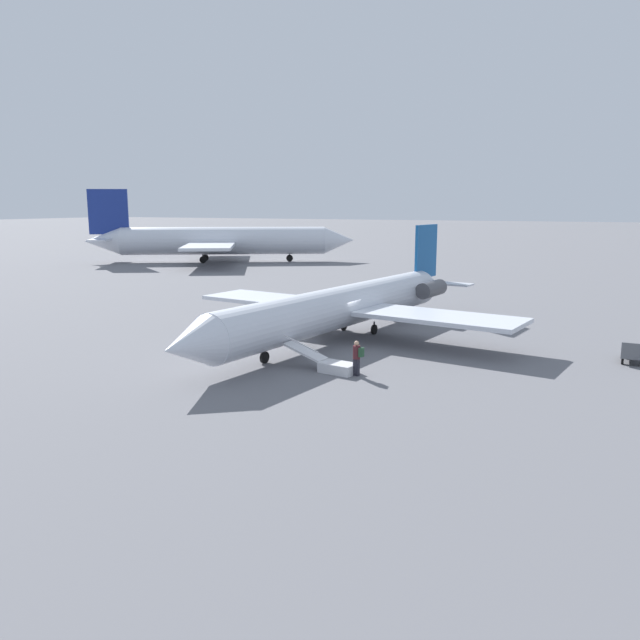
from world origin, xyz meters
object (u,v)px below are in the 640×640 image
object	(u,v)px
airplane_main	(348,305)
boarding_stairs	(331,364)
luggage_cart	(632,354)
passenger	(357,356)
airplane_far_right	(218,241)

from	to	relation	value
airplane_main	boarding_stairs	distance (m)	8.86
boarding_stairs	luggage_cart	xyz separation A→B (m)	(-8.36, 13.73, 0.09)
airplane_main	luggage_cart	xyz separation A→B (m)	(-0.02, 16.24, -1.55)
airplane_main	luggage_cart	world-z (taller)	airplane_main
boarding_stairs	airplane_main	bearing A→B (deg)	-63.97
passenger	airplane_main	bearing A→B (deg)	-55.81
airplane_far_right	boarding_stairs	world-z (taller)	airplane_far_right
boarding_stairs	luggage_cart	world-z (taller)	boarding_stairs
airplane_main	passenger	size ratio (longest dim) A/B	16.76
airplane_main	airplane_far_right	world-z (taller)	airplane_far_right
airplane_far_right	passenger	xyz separation A→B (m)	(49.00, 40.85, -2.11)
airplane_main	passenger	distance (m)	9.46
airplane_far_right	luggage_cart	xyz separation A→B (m)	(40.45, 53.13, -2.66)
boarding_stairs	luggage_cart	distance (m)	16.07
airplane_far_right	airplane_main	bearing A→B (deg)	-77.15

